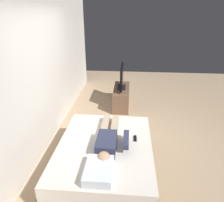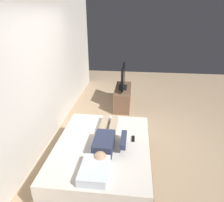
% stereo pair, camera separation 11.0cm
% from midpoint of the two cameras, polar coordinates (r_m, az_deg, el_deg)
% --- Properties ---
extents(ground_plane, '(10.00, 10.00, 0.00)m').
position_cam_midpoint_polar(ground_plane, '(4.18, 2.99, -11.35)').
color(ground_plane, tan).
extents(back_wall, '(6.40, 0.10, 2.80)m').
position_cam_midpoint_polar(back_wall, '(4.26, -17.69, 9.07)').
color(back_wall, silver).
rests_on(back_wall, ground).
extents(bed, '(1.90, 1.48, 0.54)m').
position_cam_midpoint_polar(bed, '(3.40, -2.84, -15.43)').
color(bed, brown).
rests_on(bed, ground).
extents(pillow, '(0.48, 0.34, 0.12)m').
position_cam_midpoint_polar(pillow, '(2.71, -4.82, -18.39)').
color(pillow, white).
rests_on(pillow, bed).
extents(person, '(1.26, 0.46, 0.18)m').
position_cam_midpoint_polar(person, '(3.20, -1.97, -10.21)').
color(person, '#2D334C').
rests_on(person, bed).
extents(remote, '(0.15, 0.04, 0.02)m').
position_cam_midpoint_polar(remote, '(3.35, 5.37, -10.08)').
color(remote, black).
rests_on(remote, bed).
extents(tv_stand, '(1.10, 0.40, 0.50)m').
position_cam_midpoint_polar(tv_stand, '(5.56, 2.00, 1.10)').
color(tv_stand, brown).
rests_on(tv_stand, ground).
extents(tv, '(0.88, 0.20, 0.59)m').
position_cam_midpoint_polar(tv, '(5.37, 2.08, 6.36)').
color(tv, black).
rests_on(tv, tv_stand).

